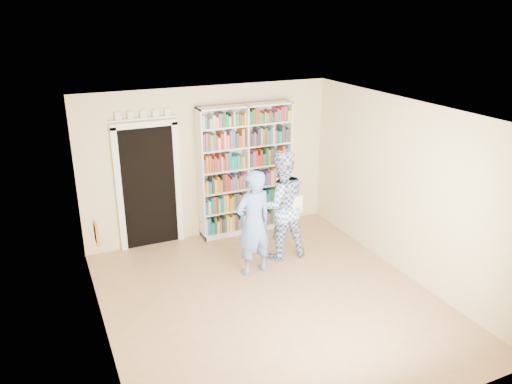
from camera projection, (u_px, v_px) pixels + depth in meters
floor at (270, 300)px, 7.12m from camera, size 5.00×5.00×0.00m
ceiling at (273, 113)px, 6.18m from camera, size 5.00×5.00×0.00m
wall_back at (209, 163)px, 8.79m from camera, size 4.50×0.00×4.50m
wall_left at (97, 244)px, 5.79m from camera, size 0.00×5.00×5.00m
wall_right at (405, 189)px, 7.52m from camera, size 0.00×5.00×5.00m
bookshelf at (245, 169)px, 8.95m from camera, size 1.72×0.32×2.36m
doorway at (148, 181)px, 8.41m from camera, size 1.10×0.08×2.43m
wall_art at (96, 233)px, 5.95m from camera, size 0.03×0.25×0.25m
man_blue at (253, 223)px, 7.59m from camera, size 0.67×0.50×1.69m
man_plaid at (281, 205)px, 8.09m from camera, size 0.93×0.75×1.83m
paper_sheet at (297, 205)px, 7.94m from camera, size 0.20×0.04×0.29m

